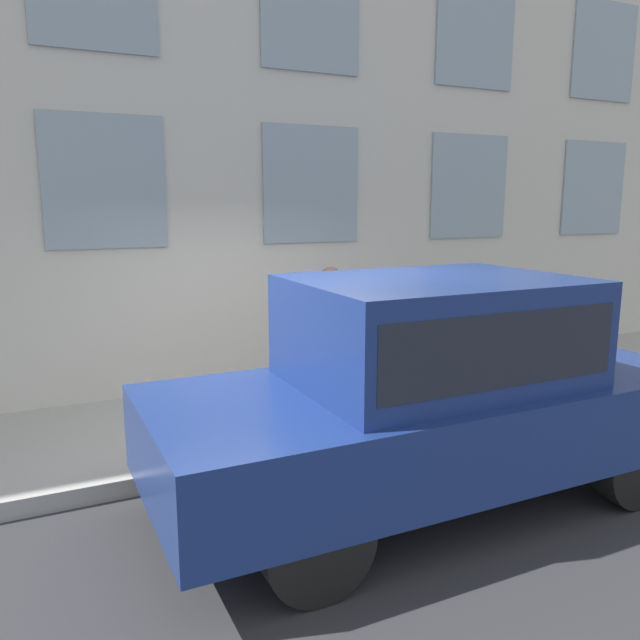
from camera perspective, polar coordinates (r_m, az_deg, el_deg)
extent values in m
plane|color=#2D2D30|center=(6.12, -2.47, -13.19)|extent=(80.00, 80.00, 0.00)
cube|color=#9E9B93|center=(7.10, -6.23, -9.06)|extent=(2.33, 60.00, 0.17)
cube|color=beige|center=(8.24, -10.35, 26.03)|extent=(0.30, 40.00, 9.36)
cube|color=#8C9EA8|center=(11.36, 23.73, 10.97)|extent=(0.03, 1.33, 1.48)
cube|color=#8C9EA8|center=(9.59, 13.49, 11.77)|extent=(0.03, 1.33, 1.48)
cube|color=#8C9EA8|center=(8.23, -0.77, 12.28)|extent=(0.03, 1.33, 1.48)
cube|color=#8C9EA8|center=(7.52, -19.07, 11.85)|extent=(0.03, 1.33, 1.48)
cube|color=#8C9EA8|center=(11.59, 24.57, 21.47)|extent=(0.03, 1.33, 1.48)
cube|color=#8C9EA8|center=(9.86, 14.08, 24.17)|extent=(0.03, 1.33, 1.48)
cube|color=#8C9EA8|center=(8.56, -0.81, 26.62)|extent=(0.03, 1.33, 1.48)
cylinder|color=gold|center=(6.60, -1.04, -9.61)|extent=(0.36, 0.36, 0.04)
cylinder|color=gold|center=(6.49, -1.05, -6.78)|extent=(0.26, 0.26, 0.72)
sphere|color=#A4891E|center=(6.39, -1.06, -3.68)|extent=(0.28, 0.28, 0.28)
cylinder|color=black|center=(6.37, -1.06, -2.96)|extent=(0.09, 0.09, 0.11)
cylinder|color=gold|center=(6.54, 0.41, -5.85)|extent=(0.09, 0.10, 0.09)
cylinder|color=gold|center=(6.40, -2.54, -6.24)|extent=(0.09, 0.10, 0.09)
cylinder|color=navy|center=(7.14, 1.23, -4.95)|extent=(0.11, 0.11, 0.77)
cylinder|color=navy|center=(7.28, 0.66, -4.64)|extent=(0.11, 0.11, 0.77)
cube|color=red|center=(7.06, 0.95, 0.48)|extent=(0.21, 0.14, 0.58)
cylinder|color=red|center=(6.93, 1.51, 0.40)|extent=(0.09, 0.09, 0.55)
cylinder|color=red|center=(7.19, 0.42, 0.78)|extent=(0.09, 0.09, 0.55)
sphere|color=brown|center=(7.00, 0.97, 3.84)|extent=(0.26, 0.26, 0.26)
cylinder|color=black|center=(4.15, -0.31, -19.79)|extent=(0.24, 0.75, 0.75)
cylinder|color=black|center=(5.52, -7.75, -11.81)|extent=(0.24, 0.75, 0.75)
cylinder|color=black|center=(5.86, 26.70, -11.54)|extent=(0.24, 0.75, 0.75)
cylinder|color=black|center=(6.90, 15.89, -7.47)|extent=(0.24, 0.75, 0.75)
cube|color=navy|center=(5.33, 10.14, -8.85)|extent=(1.88, 4.66, 0.68)
cube|color=navy|center=(5.13, 10.41, -0.84)|extent=(1.65, 2.24, 0.84)
cube|color=#1E232D|center=(5.13, 10.41, -0.84)|extent=(1.66, 2.06, 0.54)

